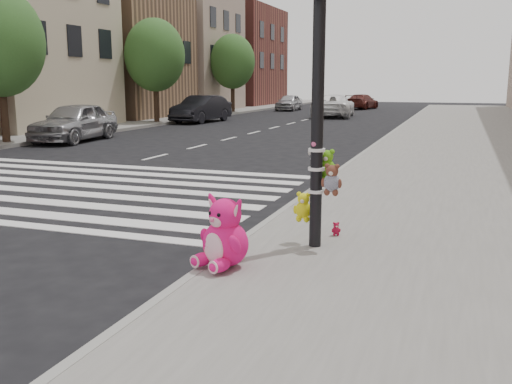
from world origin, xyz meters
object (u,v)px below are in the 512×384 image
at_px(signal_pole, 319,128).
at_px(car_silver_far, 74,122).
at_px(pink_bunny, 224,238).
at_px(red_teddy, 336,229).
at_px(car_white_near, 333,106).
at_px(car_dark_far, 201,109).

xyz_separation_m(signal_pole, car_silver_far, (-12.41, 11.29, -0.98)).
height_order(pink_bunny, red_teddy, pink_bunny).
relative_size(signal_pole, red_teddy, 19.97).
height_order(pink_bunny, car_white_near, car_white_near).
distance_m(car_silver_far, car_dark_far, 11.02).
bearing_deg(pink_bunny, car_silver_far, 155.85).
bearing_deg(signal_pole, car_dark_far, 118.57).
relative_size(car_silver_far, car_dark_far, 0.97).
distance_m(pink_bunny, red_teddy, 2.08).
relative_size(pink_bunny, car_white_near, 0.17).
height_order(pink_bunny, car_silver_far, car_silver_far).
relative_size(pink_bunny, red_teddy, 4.40).
bearing_deg(car_dark_far, pink_bunny, -59.89).
relative_size(pink_bunny, car_silver_far, 0.20).
bearing_deg(car_silver_far, pink_bunny, -53.53).
distance_m(signal_pole, car_white_near, 30.18).
bearing_deg(car_dark_far, car_silver_far, -86.95).
bearing_deg(pink_bunny, car_dark_far, 138.78).
relative_size(car_dark_far, car_white_near, 0.87).
bearing_deg(red_teddy, pink_bunny, -143.87).
xyz_separation_m(pink_bunny, car_dark_far, (-11.32, 23.55, 0.25)).
distance_m(signal_pole, car_dark_far, 25.42).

